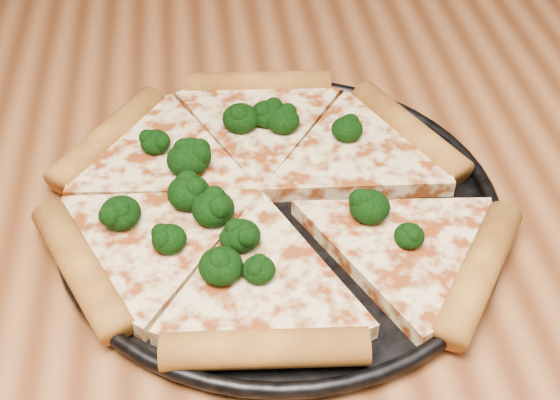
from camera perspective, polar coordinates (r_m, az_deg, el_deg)
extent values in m
cube|color=#96562E|center=(0.56, -3.08, -7.79)|extent=(1.20, 0.90, 0.04)
cylinder|color=black|center=(0.59, 0.00, -0.92)|extent=(0.33, 0.33, 0.01)
torus|color=black|center=(0.58, 0.00, -0.43)|extent=(0.34, 0.34, 0.01)
cylinder|color=#C37D30|center=(0.65, 9.73, 5.20)|extent=(0.08, 0.13, 0.03)
cylinder|color=#C37D30|center=(0.70, -1.66, 8.73)|extent=(0.13, 0.04, 0.03)
cylinder|color=#C37D30|center=(0.65, -12.86, 4.66)|extent=(0.10, 0.12, 0.03)
cylinder|color=#C37D30|center=(0.55, -14.85, -4.95)|extent=(0.08, 0.13, 0.03)
cylinder|color=#C37D30|center=(0.49, -1.15, -11.19)|extent=(0.13, 0.04, 0.03)
cylinder|color=#C37D30|center=(0.55, 14.84, -5.22)|extent=(0.10, 0.12, 0.03)
ellipsoid|color=black|center=(0.64, -3.01, 6.19)|extent=(0.03, 0.03, 0.02)
ellipsoid|color=black|center=(0.65, -1.00, 6.52)|extent=(0.03, 0.03, 0.02)
ellipsoid|color=black|center=(0.54, -8.38, -2.94)|extent=(0.03, 0.03, 0.02)
ellipsoid|color=black|center=(0.64, 0.25, 6.02)|extent=(0.03, 0.03, 0.02)
ellipsoid|color=black|center=(0.56, -5.08, -0.66)|extent=(0.03, 0.03, 0.02)
ellipsoid|color=black|center=(0.56, -11.97, -0.96)|extent=(0.03, 0.03, 0.02)
ellipsoid|color=black|center=(0.56, 6.79, -0.50)|extent=(0.03, 0.03, 0.02)
ellipsoid|color=black|center=(0.55, 9.74, -2.69)|extent=(0.02, 0.02, 0.02)
ellipsoid|color=black|center=(0.57, -6.91, 0.56)|extent=(0.03, 0.03, 0.02)
ellipsoid|color=black|center=(0.54, -2.94, -2.71)|extent=(0.03, 0.03, 0.02)
ellipsoid|color=black|center=(0.54, -3.40, -2.89)|extent=(0.02, 0.02, 0.02)
ellipsoid|color=black|center=(0.52, -1.61, -5.29)|extent=(0.02, 0.02, 0.02)
ellipsoid|color=black|center=(0.63, -9.41, 4.34)|extent=(0.02, 0.02, 0.02)
ellipsoid|color=black|center=(0.60, -7.00, 3.04)|extent=(0.03, 0.03, 0.02)
ellipsoid|color=black|center=(0.60, -6.74, 3.26)|extent=(0.03, 0.03, 0.02)
ellipsoid|color=black|center=(0.63, 5.10, 5.35)|extent=(0.03, 0.03, 0.02)
ellipsoid|color=black|center=(0.52, -4.49, -5.00)|extent=(0.03, 0.03, 0.02)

